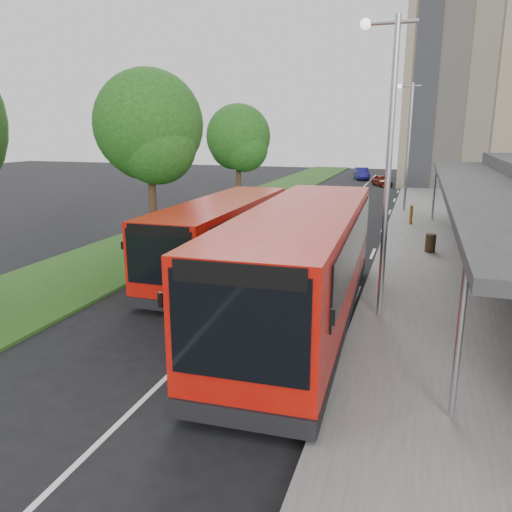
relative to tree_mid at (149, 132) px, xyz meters
The scene contains 15 objects.
ground 12.58m from the tree_mid, 52.23° to the right, with size 120.00×120.00×0.00m, color black.
pavement 17.76m from the tree_mid, 40.07° to the left, with size 5.00×80.00×0.15m, color slate.
grass_verge 12.10m from the tree_mid, 89.93° to the left, with size 5.00×80.00×0.10m, color #1E4A17.
lane_centre_line 10.57m from the tree_mid, 40.30° to the left, with size 0.12×70.00×0.01m, color silver.
kerb_dashes 15.24m from the tree_mid, 43.97° to the left, with size 0.12×56.00×0.01m.
tree_mid is the anchor object (origin of this frame).
tree_far 12.02m from the tree_mid, 90.00° to the left, with size 4.43×4.43×7.07m.
lamp_post_near 13.18m from the tree_mid, 32.36° to the right, with size 1.44×0.28×8.00m.
lamp_post_far 17.08m from the tree_mid, 49.32° to the left, with size 1.44×0.28×8.00m.
bus_main 12.63m from the tree_mid, 41.18° to the right, with size 3.38×11.68×3.28m.
bus_second 7.51m from the tree_mid, 37.76° to the right, with size 2.67×9.82×2.77m.
litter_bin 13.60m from the tree_mid, ahead, with size 0.44×0.44×0.80m, color #392917.
bollard 14.92m from the tree_mid, 34.33° to the left, with size 0.17×0.17×1.06m, color #EDA30C.
car_near 30.58m from the tree_mid, 73.47° to the left, with size 1.26×3.12×1.06m, color #62190E.
car_far 35.80m from the tree_mid, 80.33° to the left, with size 1.35×3.88×1.28m, color navy.
Camera 1 is at (5.00, -11.96, 5.35)m, focal length 35.00 mm.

